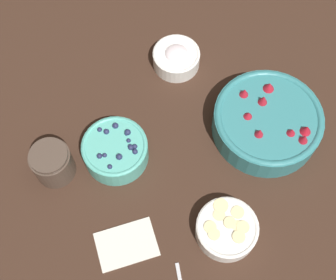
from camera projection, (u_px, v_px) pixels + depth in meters
ground_plane at (188, 149)px, 1.13m from camera, size 4.00×4.00×0.00m
bowl_strawberries at (267, 121)px, 1.11m from camera, size 0.26×0.26×0.09m
bowl_blueberries at (115, 150)px, 1.09m from camera, size 0.15×0.15×0.07m
bowl_bananas at (227, 229)px, 1.02m from camera, size 0.14×0.14×0.05m
bowl_cream at (176, 57)px, 1.21m from camera, size 0.12×0.12×0.06m
jar_chocolate at (53, 163)px, 1.07m from camera, size 0.09×0.09×0.09m
napkin at (126, 244)px, 1.02m from camera, size 0.16×0.14×0.01m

